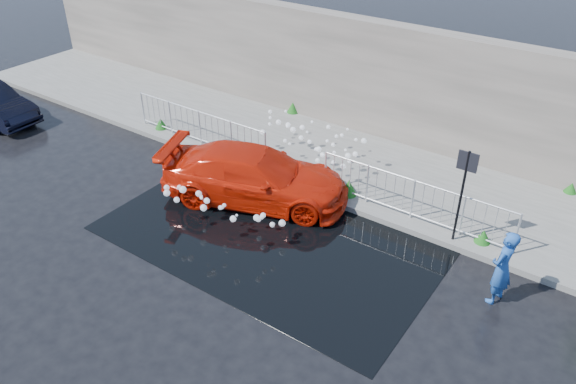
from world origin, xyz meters
name	(u,v)px	position (x,y,z in m)	size (l,w,h in m)	color
ground	(232,248)	(0.00, 0.00, 0.00)	(90.00, 90.00, 0.00)	black
pavement	(340,160)	(0.00, 5.00, 0.07)	(30.00, 4.00, 0.15)	#61615C
curb	(302,189)	(0.00, 3.00, 0.08)	(30.00, 0.25, 0.16)	#61615C
retaining_wall	(379,80)	(0.00, 7.20, 1.90)	(30.00, 0.60, 3.50)	#59524B
puddle	(274,234)	(0.50, 1.00, 0.01)	(8.00, 5.00, 0.01)	black
sign_post	(464,182)	(4.20, 3.10, 1.72)	(0.45, 0.06, 2.50)	black
railing_left	(200,126)	(-4.00, 3.35, 0.74)	(5.05, 0.05, 1.10)	silver
railing_right	(413,198)	(3.00, 3.35, 0.74)	(5.05, 0.05, 1.10)	silver
weeds	(325,158)	(-0.20, 4.45, 0.33)	(12.17, 3.93, 0.45)	#144C14
water_spray	(276,164)	(-0.71, 2.75, 0.76)	(3.46, 5.57, 1.06)	white
red_car	(255,176)	(-0.83, 2.00, 0.71)	(1.99, 4.89, 1.42)	red
person	(502,268)	(5.62, 1.80, 0.86)	(0.63, 0.41, 1.72)	#2154A9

